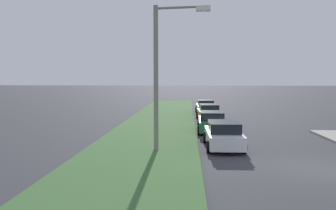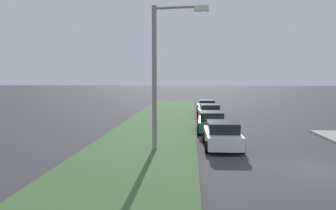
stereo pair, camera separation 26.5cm
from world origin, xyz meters
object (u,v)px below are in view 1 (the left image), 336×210
Objects in this scene: parked_car_green at (212,122)px; parked_car_blue at (205,107)px; parked_car_white at (223,135)px; parked_car_yellow at (209,112)px; streetlight at (163,67)px.

parked_car_blue is (12.18, -0.20, 0.00)m from parked_car_green.
parked_car_white and parked_car_green have the same top height.
parked_car_yellow is at bearing 178.62° from parked_car_blue.
parked_car_white is 0.99× the size of parked_car_yellow.
parked_car_green is 1.00× the size of parked_car_blue.
streetlight is (-6.58, 3.00, 3.67)m from parked_car_green.
parked_car_blue is 0.58× the size of streetlight.
parked_car_white is 0.99× the size of parked_car_green.
streetlight reaches higher than parked_car_yellow.
streetlight is at bearing 109.77° from parked_car_white.
parked_car_yellow is 5.61m from parked_car_blue.
parked_car_green and parked_car_yellow have the same top height.
parked_car_green is 0.99× the size of parked_car_yellow.
parked_car_green is 8.11m from streetlight.
parked_car_blue is (5.61, -0.01, 0.00)m from parked_car_yellow.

